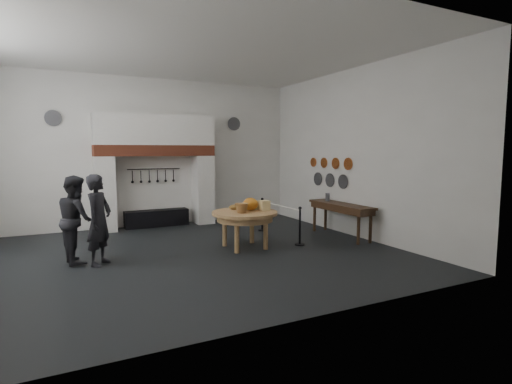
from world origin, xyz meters
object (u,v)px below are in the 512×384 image
iron_range (157,218)px  barrier_post_near (300,227)px  barrier_post_far (262,215)px  side_table (341,205)px  visitor_far (76,219)px  work_table (245,213)px  visitor_near (99,220)px

iron_range → barrier_post_near: bearing=-57.3°
barrier_post_far → side_table: bearing=-47.9°
visitor_far → barrier_post_near: size_ratio=2.01×
work_table → barrier_post_near: size_ratio=1.73×
visitor_near → visitor_far: size_ratio=1.02×
iron_range → barrier_post_far: (2.59, -2.03, 0.20)m
visitor_near → barrier_post_far: bearing=-35.8°
visitor_near → visitor_far: 0.57m
iron_range → side_table: 5.56m
iron_range → visitor_near: bearing=-118.4°
iron_range → visitor_far: visitor_far is taller
side_table → barrier_post_far: same height
work_table → iron_range: bearing=109.1°
visitor_near → side_table: 6.06m
barrier_post_far → iron_range: bearing=141.9°
iron_range → visitor_far: size_ratio=1.05×
work_table → visitor_near: 3.23m
side_table → barrier_post_near: same height
work_table → barrier_post_near: 1.42m
work_table → barrier_post_far: (1.32, 1.63, -0.39)m
visitor_far → barrier_post_far: size_ratio=2.01×
iron_range → visitor_near: size_ratio=1.03×
iron_range → side_table: bearing=-42.1°
visitor_near → barrier_post_near: size_ratio=2.05×
work_table → visitor_near: visitor_near is taller
iron_range → visitor_near: 4.18m
work_table → visitor_near: (-3.23, 0.04, 0.08)m
iron_range → barrier_post_far: size_ratio=2.11×
side_table → barrier_post_near: bearing=-167.8°
iron_range → barrier_post_near: barrier_post_near is taller
barrier_post_near → iron_range: bearing=122.7°
barrier_post_near → visitor_near: bearing=174.9°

